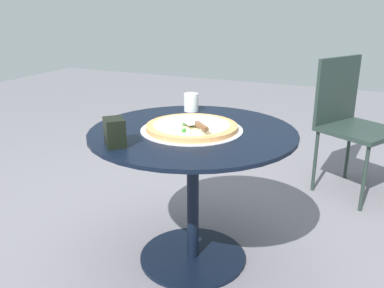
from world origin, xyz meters
The scene contains 7 objects.
ground_plane centered at (0.00, 0.00, 0.00)m, with size 10.00×10.00×0.00m, color slate.
patio_table centered at (0.00, 0.00, 0.51)m, with size 0.97×0.97×0.70m.
pizza_on_tray centered at (0.00, 0.01, 0.71)m, with size 0.48×0.48×0.05m.
pizza_server centered at (-0.06, -0.05, 0.75)m, with size 0.18×0.19×0.02m.
drinking_cup centered at (0.33, 0.16, 0.75)m, with size 0.08×0.08×0.10m, color white.
napkin_dispenser centered at (-0.34, 0.20, 0.76)m, with size 0.10×0.08×0.12m, color black.
patio_chair_near centered at (1.21, -0.62, 0.53)m, with size 0.60×0.60×0.92m.
Camera 1 is at (-1.69, -0.76, 1.26)m, focal length 38.77 mm.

